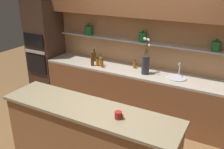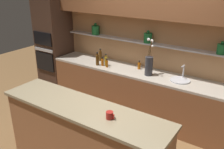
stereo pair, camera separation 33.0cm
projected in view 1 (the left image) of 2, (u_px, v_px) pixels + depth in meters
name	position (u px, v px, depth m)	size (l,w,h in m)	color
back_wall_unit	(149.00, 34.00, 4.55)	(5.20, 0.44, 2.60)	tan
back_counter_unit	(137.00, 94.00, 4.75)	(3.78, 0.62, 0.92)	brown
island_counter	(89.00, 141.00, 3.29)	(2.38, 0.61, 1.02)	#99603D
oven_tower	(45.00, 48.00, 5.52)	(0.62, 0.64, 2.13)	#3D281E
flower_vase	(146.00, 63.00, 4.37)	(0.15, 0.17, 0.65)	#2D2D33
sink_fixture	(177.00, 77.00, 4.25)	(0.33, 0.33, 0.25)	#B7B7BC
bottle_sauce_0	(135.00, 65.00, 4.69)	(0.06, 0.06, 0.16)	#9E4C0A
bottle_spirit_1	(92.00, 60.00, 4.81)	(0.06, 0.06, 0.26)	#4C2D0C
bottle_spirit_2	(94.00, 56.00, 5.06)	(0.06, 0.06, 0.25)	#4C2D0C
bottle_oil_3	(101.00, 61.00, 4.82)	(0.06, 0.06, 0.23)	olive
bottle_sauce_4	(102.00, 64.00, 4.73)	(0.05, 0.05, 0.17)	#9E4C0A
bottle_sauce_5	(98.00, 63.00, 4.81)	(0.05, 0.05, 0.17)	#9E4C0A
coffee_mug	(118.00, 115.00, 2.86)	(0.11, 0.09, 0.09)	maroon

